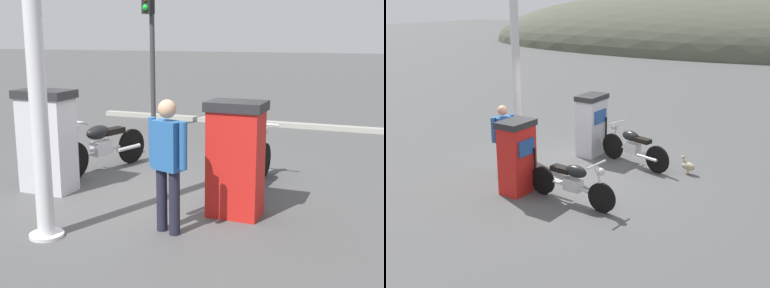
% 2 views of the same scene
% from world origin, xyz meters
% --- Properties ---
extents(ground_plane, '(120.00, 120.00, 0.00)m').
position_xyz_m(ground_plane, '(0.00, 0.00, 0.00)').
color(ground_plane, '#4C4C4C').
extents(fuel_pump_near, '(0.58, 0.73, 1.49)m').
position_xyz_m(fuel_pump_near, '(-0.33, -1.45, 0.76)').
color(fuel_pump_near, red).
rests_on(fuel_pump_near, ground).
extents(fuel_pump_far, '(0.57, 0.83, 1.52)m').
position_xyz_m(fuel_pump_far, '(-0.33, 1.45, 0.77)').
color(fuel_pump_far, silver).
rests_on(fuel_pump_far, ground).
extents(motorcycle_near_pump, '(1.99, 0.56, 0.92)m').
position_xyz_m(motorcycle_near_pump, '(0.89, -1.31, 0.44)').
color(motorcycle_near_pump, black).
rests_on(motorcycle_near_pump, ground).
extents(motorcycle_far_pump, '(1.94, 0.77, 0.95)m').
position_xyz_m(motorcycle_far_pump, '(0.91, 1.27, 0.48)').
color(motorcycle_far_pump, black).
rests_on(motorcycle_far_pump, ground).
extents(attendant_person, '(0.31, 0.57, 1.59)m').
position_xyz_m(attendant_person, '(-1.17, -0.88, 0.90)').
color(attendant_person, '#1E1E2D').
rests_on(attendant_person, ground).
extents(wandering_duck, '(0.40, 0.23, 0.40)m').
position_xyz_m(wandering_duck, '(2.21, 1.39, 0.19)').
color(wandering_duck, tan).
rests_on(wandering_duck, ground).
extents(canopy_support_pole, '(0.40, 0.40, 3.92)m').
position_xyz_m(canopy_support_pole, '(-1.80, 0.39, 1.88)').
color(canopy_support_pole, silver).
rests_on(canopy_support_pole, ground).
extents(distant_hill_secondary, '(37.90, 18.60, 8.65)m').
position_xyz_m(distant_hill_secondary, '(-7.96, 29.81, 0.00)').
color(distant_hill_secondary, '#4C5142').
rests_on(distant_hill_secondary, ground).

